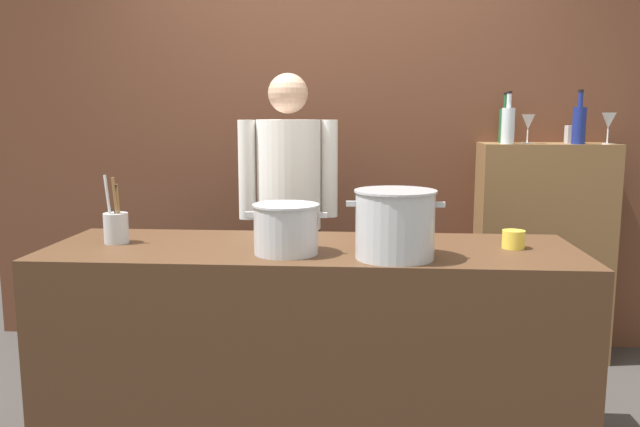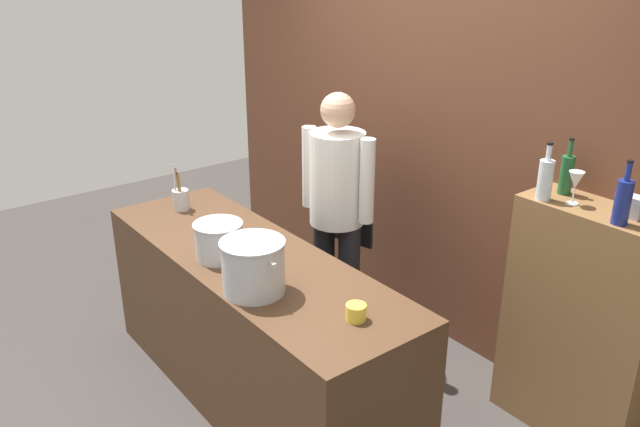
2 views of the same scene
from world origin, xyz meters
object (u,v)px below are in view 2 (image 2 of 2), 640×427
object	(u,v)px
wine_bottle_green	(567,173)
spice_tin_silver	(635,207)
wine_bottle_clear	(545,179)
stockpot_small	(219,240)
chef	(337,203)
wine_glass_tall	(576,181)
utensil_crock	(181,199)
butter_jar	(356,312)
wine_bottle_cobalt	(623,201)
stockpot_large	(253,267)

from	to	relation	value
wine_bottle_green	spice_tin_silver	world-z (taller)	wine_bottle_green
wine_bottle_clear	stockpot_small	bearing A→B (deg)	-132.21
chef	wine_glass_tall	world-z (taller)	chef
utensil_crock	butter_jar	xyz separation A→B (m)	(1.68, 0.01, -0.04)
wine_bottle_clear	wine_bottle_green	xyz separation A→B (m)	(0.02, 0.16, -0.00)
chef	utensil_crock	xyz separation A→B (m)	(-0.65, -0.74, 0.01)
wine_bottle_clear	wine_bottle_cobalt	size ratio (longest dim) A/B	0.97
wine_bottle_cobalt	stockpot_large	bearing A→B (deg)	-129.93
stockpot_large	wine_bottle_green	size ratio (longest dim) A/B	1.29
stockpot_large	spice_tin_silver	xyz separation A→B (m)	(1.08, 1.40, 0.30)
stockpot_large	utensil_crock	bearing A→B (deg)	170.20
butter_jar	stockpot_small	bearing A→B (deg)	-169.80
wine_bottle_clear	wine_bottle_cobalt	bearing A→B (deg)	1.22
chef	wine_glass_tall	size ratio (longest dim) A/B	9.98
butter_jar	spice_tin_silver	size ratio (longest dim) A/B	0.91
utensil_crock	spice_tin_silver	world-z (taller)	spice_tin_silver
wine_bottle_green	spice_tin_silver	bearing A→B (deg)	-4.57
stockpot_large	wine_glass_tall	bearing A→B (deg)	58.86
utensil_crock	spice_tin_silver	xyz separation A→B (m)	(2.26, 1.20, 0.36)
butter_jar	wine_bottle_cobalt	distance (m)	1.29
stockpot_small	wine_glass_tall	size ratio (longest dim) A/B	1.97
butter_jar	wine_bottle_green	distance (m)	1.31
wine_bottle_clear	wine_bottle_cobalt	xyz separation A→B (m)	(0.39, 0.01, 0.00)
wine_bottle_cobalt	spice_tin_silver	world-z (taller)	wine_bottle_cobalt
chef	spice_tin_silver	bearing A→B (deg)	-178.30
stockpot_large	spice_tin_silver	bearing A→B (deg)	52.45
wine_bottle_clear	wine_bottle_cobalt	world-z (taller)	wine_bottle_cobalt
chef	wine_bottle_cobalt	distance (m)	1.69
stockpot_large	stockpot_small	bearing A→B (deg)	172.96
wine_bottle_cobalt	butter_jar	bearing A→B (deg)	-118.43
stockpot_small	spice_tin_silver	xyz separation A→B (m)	(1.50, 1.35, 0.33)
wine_bottle_green	stockpot_small	bearing A→B (deg)	-129.12
stockpot_small	butter_jar	xyz separation A→B (m)	(0.92, 0.17, -0.06)
chef	spice_tin_silver	xyz separation A→B (m)	(1.60, 0.45, 0.37)
utensil_crock	spice_tin_silver	distance (m)	2.58
stockpot_small	utensil_crock	world-z (taller)	utensil_crock
butter_jar	spice_tin_silver	bearing A→B (deg)	63.88
utensil_crock	wine_glass_tall	distance (m)	2.32
chef	wine_bottle_cobalt	bearing A→B (deg)	177.68
stockpot_large	stockpot_small	distance (m)	0.43
wine_bottle_green	spice_tin_silver	xyz separation A→B (m)	(0.38, -0.03, -0.06)
stockpot_large	utensil_crock	world-z (taller)	utensil_crock
butter_jar	wine_bottle_cobalt	size ratio (longest dim) A/B	0.31
stockpot_small	utensil_crock	distance (m)	0.77
stockpot_small	wine_bottle_green	xyz separation A→B (m)	(1.12, 1.38, 0.39)
wine_bottle_clear	wine_glass_tall	world-z (taller)	wine_bottle_clear
chef	wine_bottle_green	world-z (taller)	chef
wine_glass_tall	spice_tin_silver	size ratio (longest dim) A/B	1.63
stockpot_large	butter_jar	world-z (taller)	stockpot_large
chef	stockpot_large	world-z (taller)	chef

